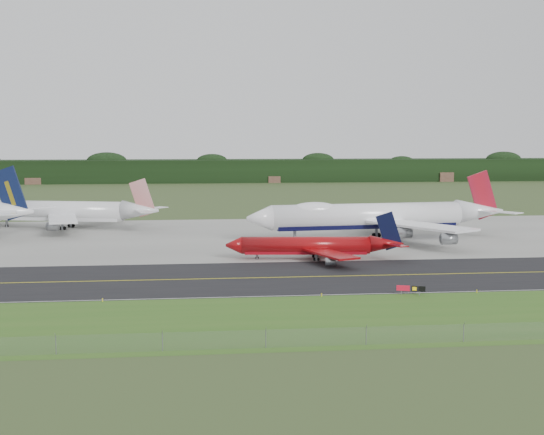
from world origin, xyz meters
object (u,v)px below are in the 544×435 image
(jet_ba_747, at_px, (376,216))
(jet_star_tail, at_px, (66,212))
(jet_red_737, at_px, (316,246))
(taxiway_sign, at_px, (411,289))

(jet_ba_747, xyz_separation_m, jet_star_tail, (-77.40, 29.54, -0.99))
(jet_red_737, distance_m, jet_star_tail, 81.56)
(jet_ba_747, relative_size, taxiway_sign, 15.34)
(jet_red_737, xyz_separation_m, taxiway_sign, (8.99, -35.89, -1.64))
(jet_ba_747, height_order, taxiway_sign, jet_ba_747)
(jet_ba_747, distance_m, jet_red_737, 33.96)
(jet_red_737, relative_size, jet_star_tail, 0.70)
(jet_red_737, height_order, jet_star_tail, jet_star_tail)
(jet_ba_747, xyz_separation_m, taxiway_sign, (-10.38, -63.63, -4.52))
(jet_ba_747, relative_size, jet_star_tail, 1.27)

